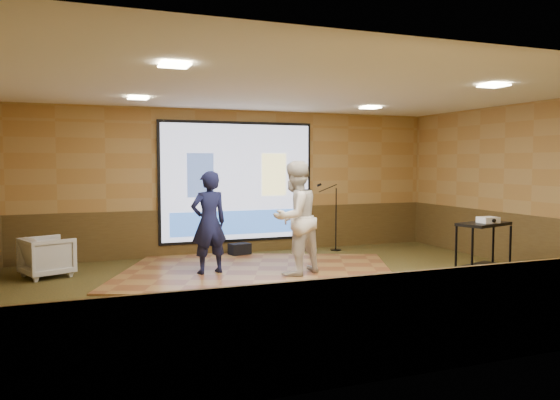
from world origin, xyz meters
name	(u,v)px	position (x,y,z in m)	size (l,w,h in m)	color
ground	(303,288)	(0.00, 0.00, 0.00)	(9.00, 9.00, 0.00)	#263216
room_shell	(304,150)	(0.00, 0.00, 2.09)	(9.04, 7.04, 3.02)	#A27E43
wainscot_back	(237,230)	(0.00, 3.48, 0.47)	(9.00, 0.04, 0.95)	#453217
wainscot_front	(454,318)	(0.00, -3.48, 0.47)	(9.00, 0.04, 0.95)	#453217
wainscot_right	(529,241)	(4.48, 0.00, 0.47)	(0.04, 7.00, 0.95)	#453217
projector_screen	(238,183)	(0.00, 3.44, 1.47)	(3.32, 0.06, 2.52)	black
downlight_nw	(138,98)	(-2.20, 1.80, 2.97)	(0.32, 0.32, 0.02)	#FFEEBF
downlight_ne	(370,108)	(2.20, 1.80, 2.97)	(0.32, 0.32, 0.02)	#FFEEBF
downlight_sw	(174,65)	(-2.20, -1.50, 2.97)	(0.32, 0.32, 0.02)	#FFEEBF
downlight_se	(494,86)	(2.20, -1.50, 2.97)	(0.32, 0.32, 0.02)	#FFEEBF
dance_floor	(258,271)	(-0.28, 1.35, 0.02)	(4.63, 3.53, 0.03)	olive
player_left	(209,222)	(-1.11, 1.44, 0.90)	(0.63, 0.41, 1.73)	#12163B
player_right	(295,218)	(0.21, 0.83, 0.99)	(0.93, 0.72, 1.91)	silver
av_table	(483,240)	(2.90, -0.60, 0.66)	(0.90, 0.47, 0.95)	black
projector	(488,220)	(2.93, -0.66, 1.00)	(0.29, 0.24, 0.10)	white
mic_stand	(334,228)	(2.02, 2.99, 0.49)	(0.58, 0.24, 1.47)	black
banquet_chair	(47,257)	(-3.67, 2.28, 0.34)	(0.72, 0.75, 0.68)	gray
duffel_bag	(240,250)	(-0.08, 3.06, 0.13)	(0.41, 0.27, 0.26)	black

